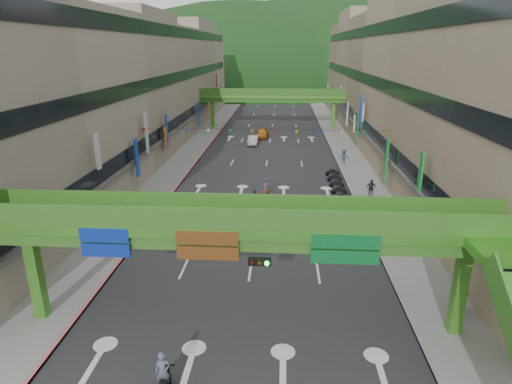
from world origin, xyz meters
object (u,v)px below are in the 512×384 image
object	(u,v)px
car_yellow	(262,133)
car_silver	(253,140)
scooter_rider_near	(163,376)
scooter_rider_mid	(255,199)
overpass_near	(259,243)
pedestrian_red	(463,299)

from	to	relation	value
car_yellow	car_silver	bearing A→B (deg)	-100.80
scooter_rider_near	car_yellow	distance (m)	55.42
car_yellow	scooter_rider_mid	bearing A→B (deg)	-87.53
car_silver	car_yellow	bearing A→B (deg)	78.86
overpass_near	scooter_rider_mid	xyz separation A→B (m)	(-1.38, 18.20, -4.27)
car_silver	pedestrian_red	bearing A→B (deg)	-70.54
overpass_near	car_silver	size ratio (longest dim) A/B	6.73
scooter_rider_near	scooter_rider_mid	xyz separation A→B (m)	(2.43, 22.58, -0.04)
car_silver	scooter_rider_near	bearing A→B (deg)	-89.89
overpass_near	car_yellow	bearing A→B (deg)	92.57
scooter_rider_near	car_silver	xyz separation A→B (m)	(0.37, 49.87, -0.29)
scooter_rider_mid	car_yellow	size ratio (longest dim) A/B	0.41
scooter_rider_near	pedestrian_red	world-z (taller)	scooter_rider_near
car_silver	scooter_rider_mid	bearing A→B (deg)	-85.15
pedestrian_red	scooter_rider_near	bearing A→B (deg)	-179.55
car_silver	car_yellow	size ratio (longest dim) A/B	0.92
car_silver	car_yellow	world-z (taller)	car_yellow
car_yellow	pedestrian_red	size ratio (longest dim) A/B	2.70
scooter_rider_near	scooter_rider_mid	distance (m)	22.71
overpass_near	car_silver	bearing A→B (deg)	94.32
overpass_near	car_silver	world-z (taller)	overpass_near
pedestrian_red	car_yellow	bearing A→B (deg)	81.19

